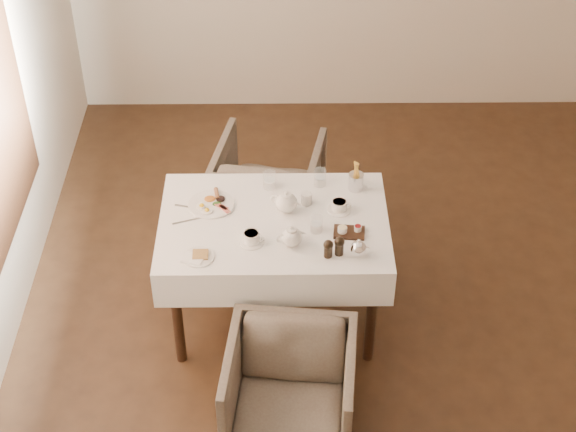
% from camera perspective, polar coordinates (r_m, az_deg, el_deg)
% --- Properties ---
extents(table, '(1.28, 0.88, 0.75)m').
position_cam_1_polar(table, '(4.98, -0.91, -1.33)').
color(table, black).
rests_on(table, ground).
extents(armchair_near, '(0.72, 0.73, 0.61)m').
position_cam_1_polar(armchair_near, '(4.63, 0.13, -11.29)').
color(armchair_near, brown).
rests_on(armchair_near, ground).
extents(armchair_far, '(0.80, 0.81, 0.63)m').
position_cam_1_polar(armchair_far, '(5.88, -1.26, 1.99)').
color(armchair_far, brown).
rests_on(armchair_far, ground).
extents(breakfast_plate, '(0.26, 0.26, 0.03)m').
position_cam_1_polar(breakfast_plate, '(5.02, -4.96, 0.82)').
color(breakfast_plate, white).
rests_on(breakfast_plate, table).
extents(side_plate, '(0.18, 0.17, 0.02)m').
position_cam_1_polar(side_plate, '(4.69, -5.88, -2.66)').
color(side_plate, white).
rests_on(side_plate, table).
extents(teapot_centre, '(0.21, 0.19, 0.14)m').
position_cam_1_polar(teapot_centre, '(4.92, -0.12, 0.97)').
color(teapot_centre, white).
rests_on(teapot_centre, table).
extents(teapot_front, '(0.19, 0.16, 0.13)m').
position_cam_1_polar(teapot_front, '(4.71, 0.24, -1.28)').
color(teapot_front, white).
rests_on(teapot_front, table).
extents(creamer, '(0.07, 0.07, 0.07)m').
position_cam_1_polar(creamer, '(5.00, 1.20, 1.14)').
color(creamer, white).
rests_on(creamer, table).
extents(teacup_near, '(0.14, 0.14, 0.07)m').
position_cam_1_polar(teacup_near, '(4.74, -2.38, -1.44)').
color(teacup_near, white).
rests_on(teacup_near, table).
extents(teacup_far, '(0.13, 0.13, 0.07)m').
position_cam_1_polar(teacup_far, '(4.96, 3.33, 0.63)').
color(teacup_far, white).
rests_on(teacup_far, table).
extents(glass_left, '(0.09, 0.09, 0.10)m').
position_cam_1_polar(glass_left, '(5.11, -1.21, 2.33)').
color(glass_left, silver).
rests_on(glass_left, table).
extents(glass_mid, '(0.07, 0.07, 0.10)m').
position_cam_1_polar(glass_mid, '(4.81, 1.85, -0.53)').
color(glass_mid, silver).
rests_on(glass_mid, table).
extents(glass_right, '(0.08, 0.08, 0.10)m').
position_cam_1_polar(glass_right, '(5.13, 2.08, 2.51)').
color(glass_right, silver).
rests_on(glass_right, table).
extents(condiment_board, '(0.18, 0.13, 0.04)m').
position_cam_1_polar(condiment_board, '(4.82, 3.96, -1.00)').
color(condiment_board, black).
rests_on(condiment_board, table).
extents(pepper_mill_left, '(0.06, 0.06, 0.11)m').
position_cam_1_polar(pepper_mill_left, '(4.65, 2.62, -2.11)').
color(pepper_mill_left, black).
rests_on(pepper_mill_left, table).
extents(pepper_mill_right, '(0.07, 0.07, 0.11)m').
position_cam_1_polar(pepper_mill_right, '(4.66, 3.34, -1.94)').
color(pepper_mill_right, black).
rests_on(pepper_mill_right, table).
extents(silver_pot, '(0.12, 0.10, 0.11)m').
position_cam_1_polar(silver_pot, '(4.66, 4.58, -2.05)').
color(silver_pot, white).
rests_on(silver_pot, table).
extents(fries_cup, '(0.09, 0.09, 0.19)m').
position_cam_1_polar(fries_cup, '(5.09, 4.43, 2.49)').
color(fries_cup, silver).
rests_on(fries_cup, table).
extents(cutlery_fork, '(0.18, 0.06, 0.00)m').
position_cam_1_polar(cutlery_fork, '(5.02, -6.33, 0.56)').
color(cutlery_fork, silver).
rests_on(cutlery_fork, table).
extents(cutlery_knife, '(0.17, 0.07, 0.00)m').
position_cam_1_polar(cutlery_knife, '(4.93, -6.52, -0.31)').
color(cutlery_knife, silver).
rests_on(cutlery_knife, table).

